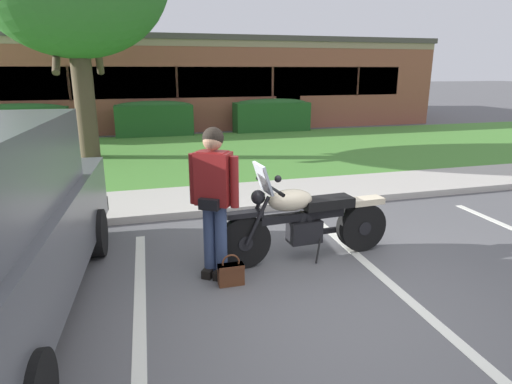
{
  "coord_description": "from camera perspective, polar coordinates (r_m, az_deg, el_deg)",
  "views": [
    {
      "loc": [
        -1.76,
        -3.58,
        2.29
      ],
      "look_at": [
        -0.38,
        1.31,
        0.85
      ],
      "focal_mm": 30.48,
      "sensor_mm": 36.0,
      "label": 1
    }
  ],
  "objects": [
    {
      "name": "hedge_left",
      "position": [
        16.06,
        -28.74,
        8.06
      ],
      "size": [
        3.0,
        0.9,
        1.24
      ],
      "color": "#235623",
      "rests_on": "ground"
    },
    {
      "name": "stall_stripe_0",
      "position": [
        4.41,
        -15.02,
        -15.93
      ],
      "size": [
        0.24,
        4.4,
        0.01
      ],
      "primitive_type": "cube",
      "rotation": [
        0.0,
        0.0,
        -0.03
      ],
      "color": "silver",
      "rests_on": "ground"
    },
    {
      "name": "hedge_center_left",
      "position": [
        15.68,
        -13.21,
        9.43
      ],
      "size": [
        2.62,
        0.9,
        1.24
      ],
      "color": "#235623",
      "rests_on": "ground"
    },
    {
      "name": "motorcycle",
      "position": [
        5.42,
        7.32,
        -3.68
      ],
      "size": [
        2.24,
        0.82,
        1.26
      ],
      "color": "black",
      "rests_on": "ground"
    },
    {
      "name": "grass_lawn",
      "position": [
        12.21,
        -7.22,
        5.05
      ],
      "size": [
        60.0,
        7.24,
        0.06
      ],
      "primitive_type": "cube",
      "color": "#478433",
      "rests_on": "ground"
    },
    {
      "name": "brick_building",
      "position": [
        21.33,
        -11.7,
        14.09
      ],
      "size": [
        21.6,
        10.01,
        3.51
      ],
      "color": "#93513D",
      "rests_on": "ground"
    },
    {
      "name": "handbag",
      "position": [
        4.84,
        -3.3,
        -10.51
      ],
      "size": [
        0.28,
        0.13,
        0.36
      ],
      "color": "#562D19",
      "rests_on": "ground"
    },
    {
      "name": "rider_person",
      "position": [
        4.75,
        -5.55,
        -0.09
      ],
      "size": [
        0.49,
        0.41,
        1.7
      ],
      "color": "black",
      "rests_on": "ground"
    },
    {
      "name": "concrete_walk",
      "position": [
        8.03,
        -2.46,
        -0.44
      ],
      "size": [
        60.0,
        1.5,
        0.08
      ],
      "primitive_type": "cube",
      "color": "#B7B2A8",
      "rests_on": "ground"
    },
    {
      "name": "ground_plane",
      "position": [
        4.6,
        9.33,
        -14.26
      ],
      "size": [
        140.0,
        140.0,
        0.0
      ],
      "primitive_type": "plane",
      "color": "#565659"
    },
    {
      "name": "curb_strip",
      "position": [
        7.24,
        -0.9,
        -2.11
      ],
      "size": [
        60.0,
        0.2,
        0.12
      ],
      "primitive_type": "cube",
      "color": "#B7B2A8",
      "rests_on": "ground"
    },
    {
      "name": "stall_stripe_1",
      "position": [
        5.13,
        17.19,
        -11.4
      ],
      "size": [
        0.24,
        4.4,
        0.01
      ],
      "primitive_type": "cube",
      "rotation": [
        0.0,
        0.0,
        -0.03
      ],
      "color": "silver",
      "rests_on": "ground"
    },
    {
      "name": "hedge_center_right",
      "position": [
        16.44,
        2.04,
        10.11
      ],
      "size": [
        2.79,
        0.9,
        1.24
      ],
      "color": "#235623",
      "rests_on": "ground"
    }
  ]
}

